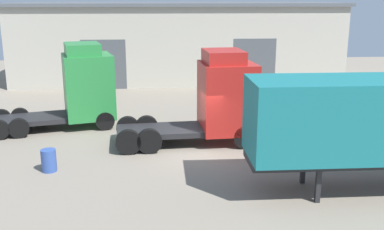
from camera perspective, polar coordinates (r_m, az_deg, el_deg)
ground_plane at (r=19.92m, az=0.32°, el=-4.54°), size 60.00×60.00×0.00m
warehouse_building at (r=36.57m, az=-1.81°, el=9.30°), size 25.58×7.80×6.12m
tractor_unit_red at (r=20.58m, az=3.16°, el=1.95°), size 6.48×2.98×4.29m
tractor_unit_green at (r=23.87m, az=-13.97°, el=3.37°), size 6.52×3.98×4.32m
gravel_pile at (r=25.53m, az=17.08°, el=1.27°), size 4.08×4.08×1.80m
oil_drum at (r=18.38m, az=-17.72°, el=-5.52°), size 0.58×0.58×0.88m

